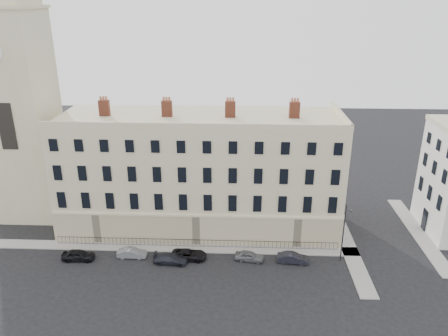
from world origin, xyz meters
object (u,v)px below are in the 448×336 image
(car_e, at_px, (249,256))
(car_f, at_px, (293,258))
(streetlamp, at_px, (344,231))
(car_c, at_px, (171,259))
(car_a, at_px, (78,255))
(car_d, at_px, (189,255))
(car_b, at_px, (132,253))

(car_e, bearing_deg, car_f, -83.00)
(car_e, relative_size, streetlamp, 0.47)
(car_c, bearing_deg, streetlamp, -82.20)
(car_a, bearing_deg, car_d, -88.64)
(car_b, height_order, streetlamp, streetlamp)
(streetlamp, bearing_deg, car_a, -166.20)
(car_a, bearing_deg, streetlamp, -90.10)
(car_f, height_order, streetlamp, streetlamp)
(car_c, bearing_deg, car_a, 92.95)
(car_b, height_order, car_f, car_f)
(car_b, bearing_deg, streetlamp, -89.76)
(car_e, bearing_deg, car_b, 99.06)
(car_e, bearing_deg, car_a, 101.58)
(car_a, height_order, car_f, car_a)
(car_c, relative_size, car_f, 1.10)
(car_a, relative_size, streetlamp, 0.52)
(streetlamp, bearing_deg, car_e, -166.41)
(car_e, distance_m, streetlamp, 11.34)
(car_c, distance_m, car_d, 2.29)
(car_d, height_order, streetlamp, streetlamp)
(car_a, relative_size, car_d, 0.92)
(car_c, bearing_deg, car_f, -82.94)
(car_a, xyz_separation_m, car_c, (11.03, -0.21, -0.06))
(car_f, relative_size, streetlamp, 0.50)
(car_a, distance_m, car_d, 13.11)
(car_f, bearing_deg, car_c, 98.20)
(car_c, xyz_separation_m, car_d, (2.05, 1.01, -0.01))
(car_b, xyz_separation_m, car_e, (14.06, -0.09, 0.02))
(car_d, height_order, car_e, car_e)
(car_d, distance_m, car_e, 7.18)
(car_b, distance_m, car_f, 19.14)
(car_f, xyz_separation_m, streetlamp, (5.70, 0.56, 3.48))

